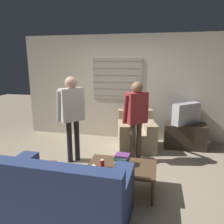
% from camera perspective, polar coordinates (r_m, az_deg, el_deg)
% --- Properties ---
extents(ground_plane, '(16.00, 16.00, 0.00)m').
position_cam_1_polar(ground_plane, '(3.90, -1.47, -16.51)').
color(ground_plane, gray).
extents(wall_back, '(5.20, 0.08, 2.55)m').
position_cam_1_polar(wall_back, '(5.42, 3.45, 6.29)').
color(wall_back, beige).
rests_on(wall_back, ground_plane).
extents(couch_blue, '(1.67, 0.93, 0.88)m').
position_cam_1_polar(couch_blue, '(2.92, -13.17, -20.58)').
color(couch_blue, navy).
rests_on(couch_blue, ground_plane).
extents(armchair_beige, '(0.95, 0.97, 0.83)m').
position_cam_1_polar(armchair_beige, '(4.97, 6.32, -5.62)').
color(armchair_beige, tan).
rests_on(armchair_beige, ground_plane).
extents(coffee_table, '(1.02, 0.63, 0.41)m').
position_cam_1_polar(coffee_table, '(3.37, 2.52, -14.40)').
color(coffee_table, brown).
rests_on(coffee_table, ground_plane).
extents(tv_stand, '(0.90, 0.49, 0.56)m').
position_cam_1_polar(tv_stand, '(5.26, 18.42, -5.85)').
color(tv_stand, '#33281E').
rests_on(tv_stand, ground_plane).
extents(tv, '(0.64, 0.62, 0.47)m').
position_cam_1_polar(tv, '(5.12, 18.81, -0.41)').
color(tv, '#B2B2B7').
rests_on(tv, tv_stand).
extents(person_left_standing, '(0.50, 0.77, 1.65)m').
position_cam_1_polar(person_left_standing, '(4.18, -10.48, 0.82)').
color(person_left_standing, black).
rests_on(person_left_standing, ground_plane).
extents(person_right_standing, '(0.49, 0.79, 1.56)m').
position_cam_1_polar(person_right_standing, '(4.15, 6.32, -0.07)').
color(person_right_standing, '#4C4233').
rests_on(person_right_standing, ground_plane).
extents(book_stack, '(0.24, 0.22, 0.16)m').
position_cam_1_polar(book_stack, '(3.36, 2.61, -12.20)').
color(book_stack, '#33754C').
rests_on(book_stack, coffee_table).
extents(soda_can, '(0.07, 0.07, 0.13)m').
position_cam_1_polar(soda_can, '(3.26, -2.58, -13.35)').
color(soda_can, red).
rests_on(soda_can, coffee_table).
extents(spare_remote, '(0.11, 0.13, 0.02)m').
position_cam_1_polar(spare_remote, '(3.29, -4.60, -14.12)').
color(spare_remote, white).
rests_on(spare_remote, coffee_table).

